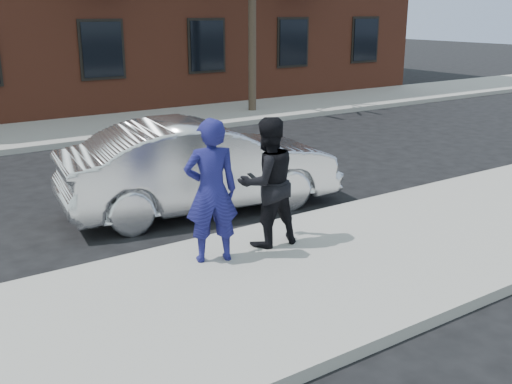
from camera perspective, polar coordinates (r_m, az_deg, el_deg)
ground at (r=9.55m, az=14.08°, el=-4.55°), size 100.00×100.00×0.00m
near_sidewalk at (r=9.37m, az=15.24°, el=-4.57°), size 50.00×3.50×0.15m
near_curb at (r=10.54m, az=7.89°, el=-1.68°), size 50.00×0.10×0.15m
far_sidewalk at (r=18.66m, az=-12.43°, el=6.28°), size 50.00×3.50×0.15m
far_curb at (r=17.03m, az=-10.13°, el=5.41°), size 50.00×0.10×0.15m
silver_sedan at (r=10.53m, az=-5.25°, el=2.52°), size 5.05×2.34×1.60m
man_hoodie at (r=7.91m, az=-4.29°, el=0.09°), size 0.83×0.67×1.96m
man_peacoat at (r=8.46m, az=1.08°, el=0.94°), size 0.96×0.78×1.86m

